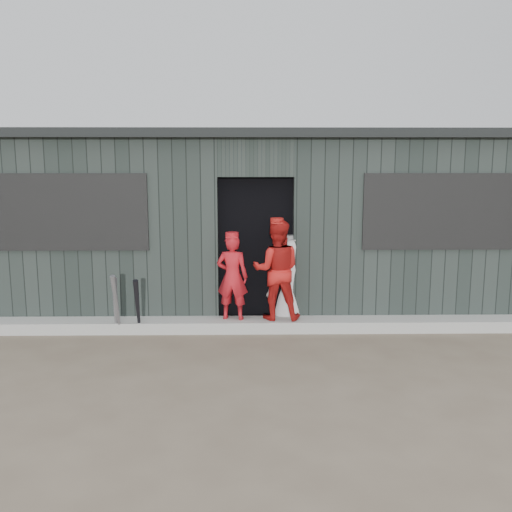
{
  "coord_description": "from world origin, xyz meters",
  "views": [
    {
      "loc": [
        -0.12,
        -5.41,
        2.25
      ],
      "look_at": [
        0.0,
        1.8,
        1.0
      ],
      "focal_mm": 40.0,
      "sensor_mm": 36.0,
      "label": 1
    }
  ],
  "objects_px": {
    "bat_left": "(115,306)",
    "dugout": "(254,220)",
    "player_red_right": "(277,270)",
    "player_grey_back": "(289,281)",
    "bat_mid": "(117,305)",
    "bat_right": "(138,307)",
    "player_red_left": "(232,277)"
  },
  "relations": [
    {
      "from": "bat_left",
      "to": "dugout",
      "type": "bearing_deg",
      "value": 46.28
    },
    {
      "from": "bat_left",
      "to": "bat_right",
      "type": "height_order",
      "value": "bat_left"
    },
    {
      "from": "player_red_right",
      "to": "dugout",
      "type": "relative_size",
      "value": 0.16
    },
    {
      "from": "bat_mid",
      "to": "bat_right",
      "type": "height_order",
      "value": "bat_mid"
    },
    {
      "from": "player_red_right",
      "to": "player_grey_back",
      "type": "xyz_separation_m",
      "value": [
        0.18,
        0.25,
        -0.2
      ]
    },
    {
      "from": "player_red_right",
      "to": "player_grey_back",
      "type": "height_order",
      "value": "player_red_right"
    },
    {
      "from": "bat_right",
      "to": "player_red_left",
      "type": "height_order",
      "value": "player_red_left"
    },
    {
      "from": "player_grey_back",
      "to": "player_red_left",
      "type": "bearing_deg",
      "value": 0.85
    },
    {
      "from": "bat_left",
      "to": "dugout",
      "type": "distance_m",
      "value": 2.74
    },
    {
      "from": "player_red_left",
      "to": "player_grey_back",
      "type": "bearing_deg",
      "value": -151.81
    },
    {
      "from": "bat_left",
      "to": "bat_mid",
      "type": "xyz_separation_m",
      "value": [
        0.03,
        -0.06,
        0.03
      ]
    },
    {
      "from": "dugout",
      "to": "player_red_left",
      "type": "bearing_deg",
      "value": -100.59
    },
    {
      "from": "bat_right",
      "to": "player_grey_back",
      "type": "distance_m",
      "value": 2.03
    },
    {
      "from": "bat_mid",
      "to": "player_red_right",
      "type": "xyz_separation_m",
      "value": [
        2.03,
        0.29,
        0.39
      ]
    },
    {
      "from": "bat_left",
      "to": "player_grey_back",
      "type": "xyz_separation_m",
      "value": [
        2.24,
        0.48,
        0.21
      ]
    },
    {
      "from": "bat_mid",
      "to": "player_grey_back",
      "type": "height_order",
      "value": "player_grey_back"
    },
    {
      "from": "bat_mid",
      "to": "bat_right",
      "type": "distance_m",
      "value": 0.26
    },
    {
      "from": "player_red_left",
      "to": "bat_right",
      "type": "bearing_deg",
      "value": 21.01
    },
    {
      "from": "bat_mid",
      "to": "player_grey_back",
      "type": "bearing_deg",
      "value": 13.71
    },
    {
      "from": "bat_mid",
      "to": "player_red_left",
      "type": "distance_m",
      "value": 1.51
    },
    {
      "from": "player_grey_back",
      "to": "bat_right",
      "type": "bearing_deg",
      "value": -3.49
    },
    {
      "from": "bat_right",
      "to": "player_red_right",
      "type": "relative_size",
      "value": 0.59
    },
    {
      "from": "bat_left",
      "to": "bat_right",
      "type": "xyz_separation_m",
      "value": [
        0.28,
        -0.02,
        -0.01
      ]
    },
    {
      "from": "bat_left",
      "to": "bat_mid",
      "type": "bearing_deg",
      "value": -63.93
    },
    {
      "from": "bat_left",
      "to": "player_red_right",
      "type": "xyz_separation_m",
      "value": [
        2.06,
        0.23,
        0.42
      ]
    },
    {
      "from": "bat_mid",
      "to": "player_red_left",
      "type": "xyz_separation_m",
      "value": [
        1.45,
        0.29,
        0.3
      ]
    },
    {
      "from": "bat_left",
      "to": "dugout",
      "type": "xyz_separation_m",
      "value": [
        1.79,
        1.87,
        0.9
      ]
    },
    {
      "from": "bat_right",
      "to": "player_red_right",
      "type": "distance_m",
      "value": 1.84
    },
    {
      "from": "bat_right",
      "to": "dugout",
      "type": "height_order",
      "value": "dugout"
    },
    {
      "from": "bat_mid",
      "to": "bat_right",
      "type": "xyz_separation_m",
      "value": [
        0.26,
        0.05,
        -0.03
      ]
    },
    {
      "from": "bat_mid",
      "to": "player_red_left",
      "type": "relative_size",
      "value": 0.75
    },
    {
      "from": "player_red_left",
      "to": "bat_left",
      "type": "bearing_deg",
      "value": 18.31
    }
  ]
}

